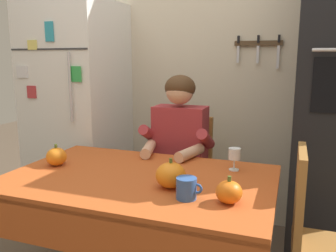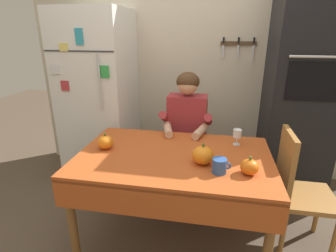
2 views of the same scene
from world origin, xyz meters
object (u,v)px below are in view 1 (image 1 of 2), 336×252
object	(u,v)px
chair_right_side	(319,236)
pumpkin_medium	(56,157)
refrigerator	(79,113)
coffee_mug	(187,188)
dining_table	(138,192)
chair_behind_person	(185,173)
pumpkin_large	(229,192)
pumpkin_small	(171,175)
wine_glass	(234,155)
seated_person	(177,150)

from	to	relation	value
chair_right_side	pumpkin_medium	distance (m)	1.46
refrigerator	coffee_mug	xyz separation A→B (m)	(1.27, -1.07, -0.11)
dining_table	chair_behind_person	bearing A→B (deg)	88.68
chair_right_side	dining_table	bearing A→B (deg)	-172.43
pumpkin_large	pumpkin_small	xyz separation A→B (m)	(-0.30, 0.09, 0.01)
pumpkin_large	pumpkin_medium	size ratio (longest dim) A/B	0.95
wine_glass	refrigerator	bearing A→B (deg)	157.13
chair_behind_person	coffee_mug	xyz separation A→B (m)	(0.31, -0.98, 0.28)
wine_glass	pumpkin_medium	size ratio (longest dim) A/B	1.00
pumpkin_large	seated_person	bearing A→B (deg)	122.47
pumpkin_medium	pumpkin_small	xyz separation A→B (m)	(0.74, -0.11, 0.01)
dining_table	coffee_mug	distance (m)	0.40
pumpkin_medium	pumpkin_small	bearing A→B (deg)	-8.17
wine_glass	coffee_mug	bearing A→B (deg)	-105.63
refrigerator	chair_behind_person	bearing A→B (deg)	-5.34
refrigerator	pumpkin_medium	size ratio (longest dim) A/B	14.20
seated_person	pumpkin_large	xyz separation A→B (m)	(0.49, -0.77, 0.05)
chair_behind_person	seated_person	size ratio (longest dim) A/B	0.75
pumpkin_small	refrigerator	bearing A→B (deg)	140.48
coffee_mug	pumpkin_small	bearing A→B (deg)	136.35
chair_behind_person	pumpkin_large	bearing A→B (deg)	-62.93
chair_right_side	refrigerator	bearing A→B (deg)	157.58
refrigerator	dining_table	size ratio (longest dim) A/B	1.29
coffee_mug	wine_glass	xyz separation A→B (m)	(0.13, 0.47, 0.04)
coffee_mug	pumpkin_large	distance (m)	0.18
dining_table	pumpkin_small	xyz separation A→B (m)	(0.21, -0.08, 0.15)
seated_person	chair_behind_person	bearing A→B (deg)	90.00
chair_right_side	pumpkin_large	world-z (taller)	chair_right_side
pumpkin_small	pumpkin_medium	bearing A→B (deg)	171.83
coffee_mug	seated_person	bearing A→B (deg)	111.27
refrigerator	coffee_mug	world-z (taller)	refrigerator
refrigerator	pumpkin_small	distance (m)	1.51
dining_table	coffee_mug	size ratio (longest dim) A/B	11.75
dining_table	pumpkin_large	size ratio (longest dim) A/B	11.60
dining_table	chair_behind_person	xyz separation A→B (m)	(0.02, 0.79, -0.14)
wine_glass	pumpkin_medium	xyz separation A→B (m)	(-0.99, -0.26, -0.04)
wine_glass	pumpkin_medium	bearing A→B (deg)	-165.29
chair_right_side	wine_glass	xyz separation A→B (m)	(-0.44, 0.17, 0.32)
pumpkin_large	pumpkin_medium	distance (m)	1.06
dining_table	chair_behind_person	distance (m)	0.81
refrigerator	pumpkin_small	size ratio (longest dim) A/B	12.27
chair_right_side	coffee_mug	world-z (taller)	chair_right_side
refrigerator	pumpkin_small	bearing A→B (deg)	-39.52
chair_behind_person	seated_person	distance (m)	0.29
dining_table	wine_glass	world-z (taller)	wine_glass
chair_right_side	pumpkin_medium	world-z (taller)	chair_right_side
chair_behind_person	seated_person	xyz separation A→B (m)	(-0.00, -0.19, 0.23)
pumpkin_medium	dining_table	bearing A→B (deg)	-3.32
dining_table	pumpkin_small	distance (m)	0.27
dining_table	wine_glass	xyz separation A→B (m)	(0.46, 0.29, 0.17)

